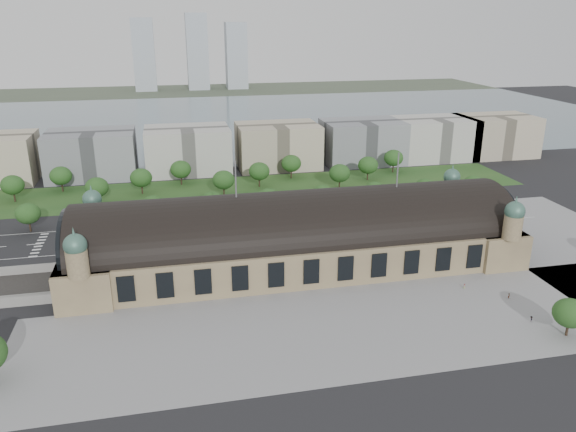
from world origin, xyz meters
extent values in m
plane|color=black|center=(0.00, 0.00, 0.00)|extent=(900.00, 900.00, 0.00)
cube|color=#9A865F|center=(0.00, 0.00, 6.00)|extent=(150.00, 40.00, 12.00)
cube|color=#9A865F|center=(-67.00, 0.00, 6.00)|extent=(16.00, 43.00, 12.00)
cube|color=#9A865F|center=(67.00, 0.00, 6.00)|extent=(16.00, 43.00, 12.00)
cylinder|color=black|center=(0.00, 0.00, 12.00)|extent=(144.00, 37.60, 37.60)
cylinder|color=black|center=(-73.00, 0.00, 14.00)|extent=(1.20, 32.00, 32.00)
cylinder|color=black|center=(73.00, 0.00, 14.00)|extent=(1.20, 32.00, 32.00)
cylinder|color=#9A865F|center=(-67.00, 21.00, 16.00)|extent=(6.00, 6.00, 8.00)
sphere|color=#406758|center=(-67.00, 21.00, 21.50)|extent=(6.40, 6.40, 6.40)
cone|color=#406758|center=(-67.00, 21.00, 25.50)|extent=(1.00, 1.00, 2.50)
cylinder|color=#9A865F|center=(67.00, 21.00, 16.00)|extent=(6.00, 6.00, 8.00)
sphere|color=#406758|center=(67.00, 21.00, 21.50)|extent=(6.40, 6.40, 6.40)
cone|color=#406758|center=(67.00, 21.00, 25.50)|extent=(1.00, 1.00, 2.50)
cylinder|color=#9A865F|center=(-67.00, -21.00, 16.00)|extent=(6.00, 6.00, 8.00)
sphere|color=#406758|center=(-67.00, -21.00, 21.50)|extent=(6.40, 6.40, 6.40)
cone|color=#406758|center=(-67.00, -21.00, 25.50)|extent=(1.00, 1.00, 2.50)
cylinder|color=#9A865F|center=(67.00, -21.00, 16.00)|extent=(6.00, 6.00, 8.00)
sphere|color=#406758|center=(67.00, -21.00, 21.50)|extent=(6.40, 6.40, 6.40)
cone|color=#406758|center=(67.00, -21.00, 25.50)|extent=(1.00, 1.00, 2.50)
cylinder|color=#59595B|center=(-20.00, 0.00, 31.50)|extent=(0.50, 0.50, 12.00)
cylinder|color=#59595B|center=(35.00, 0.00, 31.50)|extent=(0.50, 0.50, 12.00)
cube|color=gray|center=(10.00, -44.00, 0.00)|extent=(190.00, 48.00, 0.12)
cube|color=gray|center=(103.00, 0.00, 0.00)|extent=(56.00, 100.00, 0.12)
cube|color=black|center=(-20.00, 38.00, 0.00)|extent=(260.00, 26.00, 0.10)
cube|color=#22491D|center=(-15.00, 93.00, 0.00)|extent=(300.00, 45.00, 0.10)
cube|color=#ED530D|center=(-55.00, 62.00, 4.70)|extent=(14.00, 9.00, 0.70)
cube|color=#59595B|center=(-53.00, 68.00, 1.60)|extent=(7.00, 5.00, 3.20)
cylinder|color=#59595B|center=(-60.50, 65.20, 2.20)|extent=(0.50, 0.50, 4.40)
cylinder|color=#59595B|center=(-49.50, 65.20, 2.20)|extent=(0.50, 0.50, 4.40)
cylinder|color=#59595B|center=(-60.50, 58.80, 2.20)|extent=(0.50, 0.50, 4.40)
cylinder|color=#59595B|center=(-49.50, 58.80, 2.20)|extent=(0.50, 0.50, 4.40)
cube|color=slate|center=(0.00, 298.00, 0.00)|extent=(700.00, 320.00, 0.08)
cube|color=#44513D|center=(0.00, 498.00, 0.00)|extent=(700.00, 120.00, 0.14)
cube|color=#9EA8B2|center=(-60.00, 508.00, 40.00)|extent=(24.00, 24.00, 80.00)
cube|color=#9EA8B2|center=(0.00, 508.00, 42.50)|extent=(24.00, 24.00, 85.00)
cube|color=#9EA8B2|center=(45.00, 508.00, 37.50)|extent=(24.00, 24.00, 75.00)
cube|color=gray|center=(-80.00, 133.00, 12.00)|extent=(45.00, 32.00, 24.00)
cube|color=#B4B2AB|center=(-30.00, 133.00, 12.00)|extent=(45.00, 32.00, 24.00)
cube|color=#BDB094|center=(20.00, 133.00, 12.00)|extent=(45.00, 32.00, 24.00)
cube|color=gray|center=(70.00, 133.00, 12.00)|extent=(45.00, 32.00, 24.00)
cube|color=#B4B2AB|center=(115.00, 133.00, 12.00)|extent=(45.00, 32.00, 24.00)
cube|color=#BDB094|center=(155.00, 133.00, 12.00)|extent=(45.00, 32.00, 24.00)
cylinder|color=#2D2116|center=(-96.00, 53.00, 2.16)|extent=(0.70, 0.70, 4.32)
ellipsoid|color=#1F4217|center=(-96.00, 53.00, 7.44)|extent=(9.60, 9.60, 8.16)
cylinder|color=#2D2116|center=(-72.00, 53.00, 2.16)|extent=(0.70, 0.70, 4.32)
ellipsoid|color=#1F4217|center=(-72.00, 53.00, 7.44)|extent=(9.60, 9.60, 8.16)
cylinder|color=#2D2116|center=(-48.00, 53.00, 2.16)|extent=(0.70, 0.70, 4.32)
ellipsoid|color=#1F4217|center=(-48.00, 53.00, 7.44)|extent=(9.60, 9.60, 8.16)
cylinder|color=#2D2116|center=(-24.00, 53.00, 2.16)|extent=(0.70, 0.70, 4.32)
ellipsoid|color=#1F4217|center=(-24.00, 53.00, 7.44)|extent=(9.60, 9.60, 8.16)
cylinder|color=#2D2116|center=(0.00, 53.00, 2.16)|extent=(0.70, 0.70, 4.32)
ellipsoid|color=#1F4217|center=(0.00, 53.00, 7.44)|extent=(9.60, 9.60, 8.16)
cylinder|color=#2D2116|center=(24.00, 53.00, 2.16)|extent=(0.70, 0.70, 4.32)
ellipsoid|color=#1F4217|center=(24.00, 53.00, 7.44)|extent=(9.60, 9.60, 8.16)
cylinder|color=#2D2116|center=(48.00, 53.00, 2.16)|extent=(0.70, 0.70, 4.32)
ellipsoid|color=#1F4217|center=(48.00, 53.00, 7.44)|extent=(9.60, 9.60, 8.16)
cylinder|color=#2D2116|center=(72.00, 53.00, 2.16)|extent=(0.70, 0.70, 4.32)
ellipsoid|color=#1F4217|center=(72.00, 53.00, 7.44)|extent=(9.60, 9.60, 8.16)
cylinder|color=#2D2116|center=(96.00, 53.00, 2.16)|extent=(0.70, 0.70, 4.32)
ellipsoid|color=#1F4217|center=(96.00, 53.00, 7.44)|extent=(9.60, 9.60, 8.16)
cylinder|color=#2D2116|center=(-111.00, 95.00, 2.34)|extent=(0.70, 0.70, 4.68)
ellipsoid|color=#1F4217|center=(-111.00, 95.00, 8.06)|extent=(10.40, 10.40, 8.84)
cylinder|color=#2D2116|center=(-92.00, 107.00, 2.34)|extent=(0.70, 0.70, 4.68)
ellipsoid|color=#1F4217|center=(-92.00, 107.00, 8.06)|extent=(10.40, 10.40, 8.84)
cylinder|color=#2D2116|center=(-73.00, 83.00, 2.34)|extent=(0.70, 0.70, 4.68)
ellipsoid|color=#1F4217|center=(-73.00, 83.00, 8.06)|extent=(10.40, 10.40, 8.84)
cylinder|color=#2D2116|center=(-54.00, 95.00, 2.34)|extent=(0.70, 0.70, 4.68)
ellipsoid|color=#1F4217|center=(-54.00, 95.00, 8.06)|extent=(10.40, 10.40, 8.84)
cylinder|color=#2D2116|center=(-35.00, 107.00, 2.34)|extent=(0.70, 0.70, 4.68)
ellipsoid|color=#1F4217|center=(-35.00, 107.00, 8.06)|extent=(10.40, 10.40, 8.84)
cylinder|color=#2D2116|center=(-16.00, 83.00, 2.34)|extent=(0.70, 0.70, 4.68)
ellipsoid|color=#1F4217|center=(-16.00, 83.00, 8.06)|extent=(10.40, 10.40, 8.84)
cylinder|color=#2D2116|center=(3.00, 95.00, 2.34)|extent=(0.70, 0.70, 4.68)
ellipsoid|color=#1F4217|center=(3.00, 95.00, 8.06)|extent=(10.40, 10.40, 8.84)
cylinder|color=#2D2116|center=(22.00, 107.00, 2.34)|extent=(0.70, 0.70, 4.68)
ellipsoid|color=#1F4217|center=(22.00, 107.00, 8.06)|extent=(10.40, 10.40, 8.84)
cylinder|color=#2D2116|center=(41.00, 83.00, 2.34)|extent=(0.70, 0.70, 4.68)
ellipsoid|color=#1F4217|center=(41.00, 83.00, 8.06)|extent=(10.40, 10.40, 8.84)
cylinder|color=#2D2116|center=(60.00, 95.00, 2.34)|extent=(0.70, 0.70, 4.68)
ellipsoid|color=#1F4217|center=(60.00, 95.00, 8.06)|extent=(10.40, 10.40, 8.84)
cylinder|color=#2D2116|center=(79.00, 107.00, 2.34)|extent=(0.70, 0.70, 4.68)
ellipsoid|color=#1F4217|center=(79.00, 107.00, 8.06)|extent=(10.40, 10.40, 8.84)
cylinder|color=#2D2116|center=(60.00, -60.00, 1.98)|extent=(0.70, 0.70, 3.96)
ellipsoid|color=#1F4217|center=(60.00, -60.00, 6.82)|extent=(9.00, 9.00, 7.65)
imported|color=gray|center=(-71.42, 43.39, 0.79)|extent=(4.87, 1.97, 1.57)
imported|color=black|center=(-55.25, 27.03, 0.77)|extent=(5.83, 3.25, 1.54)
imported|color=maroon|center=(-16.34, 39.96, 0.67)|extent=(4.70, 2.06, 1.34)
imported|color=#171942|center=(0.75, 34.47, 0.80)|extent=(4.77, 2.03, 1.61)
imported|color=#55585C|center=(23.14, 43.46, 0.65)|extent=(4.01, 1.63, 1.29)
imported|color=#BBBBBE|center=(58.86, 35.34, 0.74)|extent=(5.48, 2.75, 1.49)
imported|color=black|center=(-74.04, 21.00, 0.64)|extent=(4.09, 2.66, 1.27)
imported|color=#9B2C13|center=(-59.90, 22.77, 0.79)|extent=(6.19, 5.44, 1.59)
imported|color=#192947|center=(-60.84, 21.00, 0.79)|extent=(5.90, 4.04, 1.59)
imported|color=#4F5056|center=(-50.45, 21.00, 0.68)|extent=(4.32, 3.04, 1.36)
imported|color=silver|center=(-32.84, 23.16, 0.65)|extent=(4.10, 3.07, 1.29)
imported|color=gray|center=(-44.19, 24.82, 0.78)|extent=(6.15, 4.51, 1.55)
imported|color=black|center=(-18.00, 21.00, 0.73)|extent=(5.29, 4.57, 1.46)
imported|color=red|center=(-3.19, 28.88, 1.58)|extent=(11.41, 3.08, 3.15)
imported|color=silver|center=(0.82, 30.56, 1.89)|extent=(13.66, 3.49, 3.79)
imported|color=beige|center=(29.22, 29.17, 1.81)|extent=(13.05, 3.17, 3.63)
imported|color=gray|center=(47.25, -29.05, 0.80)|extent=(0.86, 0.63, 1.59)
imported|color=gray|center=(56.98, -38.06, 0.92)|extent=(0.80, 0.76, 1.85)
imported|color=gray|center=(55.13, -51.69, 0.91)|extent=(1.08, 1.25, 1.81)
camera|label=1|loc=(-40.13, -171.57, 80.18)|focal=35.00mm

